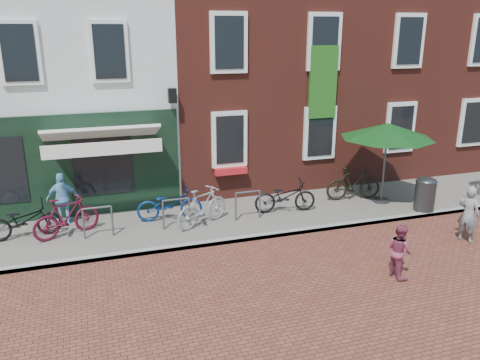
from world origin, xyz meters
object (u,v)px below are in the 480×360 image
object	(u,v)px
parasol	(388,128)
woman	(468,214)
bicycle_3	(203,207)
bicycle_5	(354,183)
litter_bin	(425,192)
bicycle_1	(66,217)
bicycle_2	(170,204)
cafe_person	(63,199)
bicycle_0	(24,220)
bicycle_4	(285,196)
boy	(400,251)

from	to	relation	value
parasol	woman	bearing A→B (deg)	-79.69
bicycle_3	bicycle_5	size ratio (longest dim) A/B	1.00
litter_bin	bicycle_1	distance (m)	9.97
woman	bicycle_2	size ratio (longest dim) A/B	0.82
parasol	bicycle_3	world-z (taller)	parasol
cafe_person	bicycle_3	xyz separation A→B (m)	(3.56, -1.24, -0.20)
bicycle_1	bicycle_3	xyz separation A→B (m)	(3.47, -0.34, 0.00)
bicycle_0	bicycle_4	distance (m)	7.00
parasol	boy	size ratio (longest dim) A/B	2.28
boy	bicycle_0	size ratio (longest dim) A/B	0.68
woman	cafe_person	world-z (taller)	cafe_person
litter_bin	woman	xyz separation A→B (m)	(-0.24, -1.96, 0.08)
woman	bicycle_2	xyz separation A→B (m)	(-6.96, 3.47, -0.16)
boy	bicycle_2	xyz separation A→B (m)	(-4.21, 4.53, -0.04)
bicycle_2	bicycle_5	distance (m)	5.69
litter_bin	bicycle_2	bearing A→B (deg)	168.14
boy	cafe_person	bearing A→B (deg)	50.80
woman	bicycle_5	bearing A→B (deg)	-4.39
cafe_person	bicycle_3	distance (m)	3.77
boy	bicycle_4	distance (m)	4.24
parasol	bicycle_2	xyz separation A→B (m)	(-6.43, 0.51, -1.83)
boy	bicycle_2	distance (m)	6.18
parasol	cafe_person	size ratio (longest dim) A/B	1.93
bicycle_1	bicycle_5	xyz separation A→B (m)	(8.38, 0.21, 0.00)
bicycle_4	bicycle_5	bearing A→B (deg)	-74.67
parasol	bicycle_3	size ratio (longest dim) A/B	1.59
bicycle_2	parasol	bearing A→B (deg)	-88.32
parasol	bicycle_4	world-z (taller)	parasol
bicycle_0	bicycle_5	bearing A→B (deg)	-96.20
litter_bin	bicycle_3	xyz separation A→B (m)	(-6.42, 0.90, -0.03)
parasol	woman	world-z (taller)	parasol
parasol	bicycle_2	size ratio (longest dim) A/B	1.54
litter_bin	bicycle_0	world-z (taller)	litter_bin
parasol	bicycle_2	bearing A→B (deg)	175.44
woman	bicycle_0	size ratio (longest dim) A/B	0.82
litter_bin	bicycle_4	size ratio (longest dim) A/B	0.60
parasol	cafe_person	distance (m)	9.40
bicycle_2	bicycle_0	bearing A→B (deg)	97.36
bicycle_1	bicycle_4	world-z (taller)	bicycle_1
cafe_person	bicycle_4	bearing A→B (deg)	171.55
parasol	bicycle_3	distance (m)	5.92
bicycle_2	bicycle_4	xyz separation A→B (m)	(3.28, -0.39, 0.00)
litter_bin	bicycle_0	size ratio (longest dim) A/B	0.60
cafe_person	bicycle_2	distance (m)	2.85
boy	bicycle_3	bearing A→B (deg)	38.39
bicycle_1	bicycle_2	xyz separation A→B (m)	(2.69, 0.27, -0.05)
woman	bicycle_4	bearing A→B (deg)	25.27
bicycle_4	bicycle_5	distance (m)	2.44
bicycle_1	bicycle_5	distance (m)	8.38
bicycle_2	bicycle_5	world-z (taller)	bicycle_5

